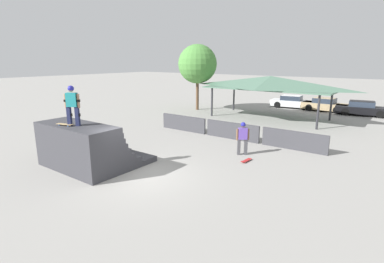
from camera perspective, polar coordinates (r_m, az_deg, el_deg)
ground_plane at (r=13.00m, az=-10.10°, el=-8.45°), size 160.00×160.00×0.00m
quarter_pipe_ramp at (r=14.53m, az=-19.58°, el=-3.03°), size 4.18×3.69×2.05m
skater_on_deck at (r=13.67m, az=-21.87°, el=5.07°), size 0.71×0.52×1.72m
skateboard_on_deck at (r=13.99m, az=-22.98°, el=1.27°), size 0.85×0.40×0.09m
bystander_walking at (r=15.58m, az=9.64°, el=-0.80°), size 0.60×0.50×1.73m
skateboard_on_ground at (r=14.82m, az=10.28°, el=-5.44°), size 0.25×0.78×0.09m
barrier_fence at (r=18.70m, az=7.64°, el=0.14°), size 11.25×0.12×1.05m
pavilion_shelter at (r=25.79m, az=14.70°, el=9.01°), size 10.39×4.65×3.51m
tree_beside_pavilion at (r=29.30m, az=1.05°, el=12.71°), size 3.70×3.70×6.26m
parked_car_white at (r=32.37m, az=18.52°, el=5.36°), size 4.36×2.15×1.27m
parked_car_tan at (r=31.38m, az=24.00°, el=4.65°), size 4.19×1.95×1.27m
parked_car_black at (r=30.44m, az=29.71°, el=3.80°), size 4.52×2.15×1.27m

